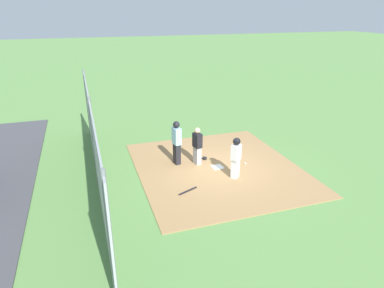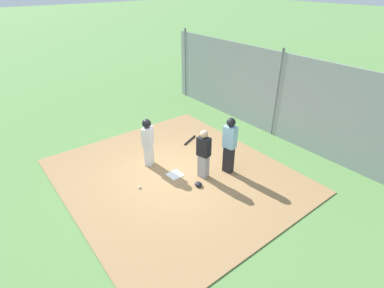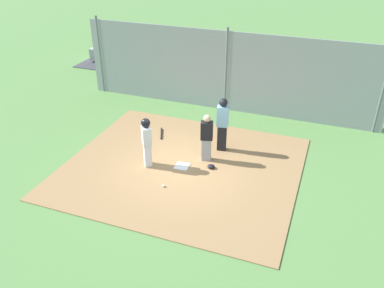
{
  "view_description": "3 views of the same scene",
  "coord_description": "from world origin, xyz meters",
  "px_view_note": "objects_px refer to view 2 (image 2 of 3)",
  "views": [
    {
      "loc": [
        11.51,
        -4.91,
        6.09
      ],
      "look_at": [
        -0.59,
        -0.9,
        0.95
      ],
      "focal_mm": 31.62,
      "sensor_mm": 36.0,
      "label": 1
    },
    {
      "loc": [
        -6.46,
        4.37,
        5.5
      ],
      "look_at": [
        -0.05,
        -0.64,
        0.95
      ],
      "focal_mm": 28.09,
      "sensor_mm": 36.0,
      "label": 2
    },
    {
      "loc": [
        -4.03,
        9.87,
        6.88
      ],
      "look_at": [
        -0.28,
        -0.15,
        0.82
      ],
      "focal_mm": 37.45,
      "sensor_mm": 36.0,
      "label": 3
    }
  ],
  "objects_px": {
    "runner": "(148,139)",
    "baseball_bat": "(190,140)",
    "umpire": "(230,144)",
    "home_plate": "(175,175)",
    "parked_car_blue": "(352,96)",
    "parked_car_silver": "(233,67)",
    "baseball": "(139,187)",
    "catcher": "(204,153)",
    "catcher_mask": "(198,184)"
  },
  "relations": [
    {
      "from": "home_plate",
      "to": "baseball",
      "type": "relative_size",
      "value": 5.95
    },
    {
      "from": "umpire",
      "to": "catcher_mask",
      "type": "height_order",
      "value": "umpire"
    },
    {
      "from": "umpire",
      "to": "parked_car_silver",
      "type": "relative_size",
      "value": 0.43
    },
    {
      "from": "parked_car_blue",
      "to": "parked_car_silver",
      "type": "bearing_deg",
      "value": -2.55
    },
    {
      "from": "runner",
      "to": "parked_car_blue",
      "type": "xyz_separation_m",
      "value": [
        -1.56,
        -10.11,
        -0.35
      ]
    },
    {
      "from": "parked_car_silver",
      "to": "parked_car_blue",
      "type": "bearing_deg",
      "value": 0.44
    },
    {
      "from": "catcher_mask",
      "to": "baseball",
      "type": "relative_size",
      "value": 3.24
    },
    {
      "from": "baseball",
      "to": "parked_car_blue",
      "type": "height_order",
      "value": "parked_car_blue"
    },
    {
      "from": "catcher",
      "to": "parked_car_silver",
      "type": "relative_size",
      "value": 0.37
    },
    {
      "from": "baseball",
      "to": "catcher_mask",
      "type": "bearing_deg",
      "value": -124.34
    },
    {
      "from": "home_plate",
      "to": "parked_car_silver",
      "type": "relative_size",
      "value": 0.1
    },
    {
      "from": "baseball_bat",
      "to": "parked_car_blue",
      "type": "xyz_separation_m",
      "value": [
        -2.03,
        -8.07,
        0.55
      ]
    },
    {
      "from": "baseball_bat",
      "to": "parked_car_blue",
      "type": "bearing_deg",
      "value": -37.5
    },
    {
      "from": "catcher",
      "to": "runner",
      "type": "bearing_deg",
      "value": -74.04
    },
    {
      "from": "baseball_bat",
      "to": "home_plate",
      "type": "bearing_deg",
      "value": -162.69
    },
    {
      "from": "catcher_mask",
      "to": "baseball",
      "type": "xyz_separation_m",
      "value": [
        0.99,
        1.44,
        -0.02
      ]
    },
    {
      "from": "catcher",
      "to": "catcher_mask",
      "type": "distance_m",
      "value": 0.94
    },
    {
      "from": "parked_car_blue",
      "to": "parked_car_silver",
      "type": "relative_size",
      "value": 1.01
    },
    {
      "from": "baseball_bat",
      "to": "parked_car_blue",
      "type": "distance_m",
      "value": 8.34
    },
    {
      "from": "parked_car_blue",
      "to": "umpire",
      "type": "bearing_deg",
      "value": 83.16
    },
    {
      "from": "parked_car_blue",
      "to": "catcher",
      "type": "bearing_deg",
      "value": 81.26
    },
    {
      "from": "home_plate",
      "to": "baseball_bat",
      "type": "relative_size",
      "value": 0.55
    },
    {
      "from": "catcher",
      "to": "umpire",
      "type": "distance_m",
      "value": 0.86
    },
    {
      "from": "runner",
      "to": "baseball_bat",
      "type": "bearing_deg",
      "value": 66.41
    },
    {
      "from": "catcher",
      "to": "baseball",
      "type": "bearing_deg",
      "value": -34.56
    },
    {
      "from": "home_plate",
      "to": "parked_car_silver",
      "type": "xyz_separation_m",
      "value": [
        6.57,
        -9.0,
        0.57
      ]
    },
    {
      "from": "catcher_mask",
      "to": "parked_car_silver",
      "type": "distance_m",
      "value": 11.53
    },
    {
      "from": "home_plate",
      "to": "baseball_bat",
      "type": "xyz_separation_m",
      "value": [
        1.5,
        -1.75,
        0.02
      ]
    },
    {
      "from": "baseball",
      "to": "parked_car_silver",
      "type": "height_order",
      "value": "parked_car_silver"
    },
    {
      "from": "baseball_bat",
      "to": "baseball",
      "type": "relative_size",
      "value": 10.9
    },
    {
      "from": "baseball",
      "to": "parked_car_silver",
      "type": "xyz_separation_m",
      "value": [
        6.48,
        -10.22,
        0.55
      ]
    },
    {
      "from": "umpire",
      "to": "catcher",
      "type": "bearing_deg",
      "value": -30.84
    },
    {
      "from": "catcher",
      "to": "runner",
      "type": "distance_m",
      "value": 1.89
    },
    {
      "from": "baseball_bat",
      "to": "parked_car_silver",
      "type": "height_order",
      "value": "parked_car_silver"
    },
    {
      "from": "catcher_mask",
      "to": "home_plate",
      "type": "bearing_deg",
      "value": 14.14
    },
    {
      "from": "runner",
      "to": "baseball_bat",
      "type": "xyz_separation_m",
      "value": [
        0.46,
        -2.04,
        -0.9
      ]
    },
    {
      "from": "home_plate",
      "to": "catcher_mask",
      "type": "relative_size",
      "value": 1.83
    },
    {
      "from": "home_plate",
      "to": "catcher_mask",
      "type": "xyz_separation_m",
      "value": [
        -0.89,
        -0.23,
        0.05
      ]
    },
    {
      "from": "umpire",
      "to": "home_plate",
      "type": "bearing_deg",
      "value": -42.1
    },
    {
      "from": "baseball_bat",
      "to": "baseball",
      "type": "distance_m",
      "value": 3.28
    },
    {
      "from": "baseball_bat",
      "to": "parked_car_silver",
      "type": "relative_size",
      "value": 0.19
    },
    {
      "from": "home_plate",
      "to": "baseball",
      "type": "distance_m",
      "value": 1.22
    },
    {
      "from": "home_plate",
      "to": "runner",
      "type": "relative_size",
      "value": 0.27
    },
    {
      "from": "catcher",
      "to": "catcher_mask",
      "type": "height_order",
      "value": "catcher"
    },
    {
      "from": "baseball",
      "to": "parked_car_silver",
      "type": "distance_m",
      "value": 12.11
    },
    {
      "from": "baseball_bat",
      "to": "catcher_mask",
      "type": "bearing_deg",
      "value": -145.81
    },
    {
      "from": "runner",
      "to": "parked_car_blue",
      "type": "distance_m",
      "value": 10.24
    },
    {
      "from": "home_plate",
      "to": "umpire",
      "type": "relative_size",
      "value": 0.24
    },
    {
      "from": "parked_car_blue",
      "to": "home_plate",
      "type": "bearing_deg",
      "value": 77.85
    },
    {
      "from": "umpire",
      "to": "parked_car_blue",
      "type": "distance_m",
      "value": 8.36
    }
  ]
}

